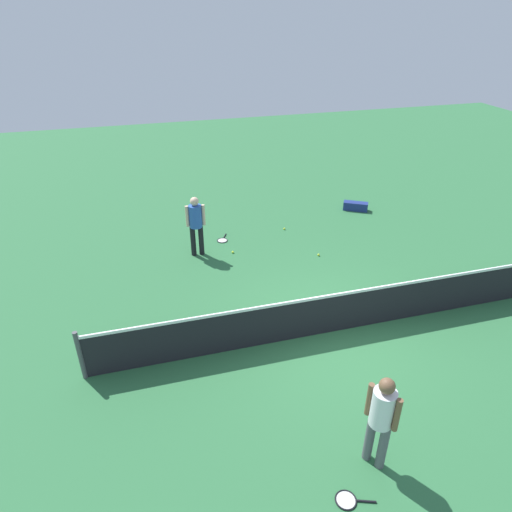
{
  "coord_description": "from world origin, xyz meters",
  "views": [
    {
      "loc": [
        3.62,
        6.93,
        6.19
      ],
      "look_at": [
        1.1,
        -2.06,
        0.9
      ],
      "focal_mm": 31.9,
      "sensor_mm": 36.0,
      "label": 1
    }
  ],
  "objects_px": {
    "tennis_ball_by_net": "(284,229)",
    "tennis_ball_baseline": "(233,252)",
    "player_far_side": "(381,415)",
    "tennis_ball_near_player": "(267,325)",
    "tennis_racket_near_player": "(223,240)",
    "player_near_side": "(196,221)",
    "tennis_racket_far_player": "(348,500)",
    "tennis_ball_midcourt": "(318,255)",
    "equipment_bag": "(357,206)"
  },
  "relations": [
    {
      "from": "player_near_side",
      "to": "tennis_ball_midcourt",
      "type": "distance_m",
      "value": 3.48
    },
    {
      "from": "tennis_racket_near_player",
      "to": "tennis_ball_near_player",
      "type": "distance_m",
      "value": 4.19
    },
    {
      "from": "player_near_side",
      "to": "equipment_bag",
      "type": "xyz_separation_m",
      "value": [
        -5.62,
        -1.58,
        -0.87
      ]
    },
    {
      "from": "tennis_ball_by_net",
      "to": "tennis_ball_baseline",
      "type": "distance_m",
      "value": 2.12
    },
    {
      "from": "tennis_racket_far_player",
      "to": "tennis_ball_midcourt",
      "type": "distance_m",
      "value": 7.06
    },
    {
      "from": "tennis_racket_near_player",
      "to": "tennis_ball_midcourt",
      "type": "relative_size",
      "value": 9.04
    },
    {
      "from": "player_far_side",
      "to": "tennis_ball_midcourt",
      "type": "bearing_deg",
      "value": -105.09
    },
    {
      "from": "tennis_racket_far_player",
      "to": "tennis_ball_baseline",
      "type": "height_order",
      "value": "tennis_ball_baseline"
    },
    {
      "from": "tennis_ball_baseline",
      "to": "equipment_bag",
      "type": "relative_size",
      "value": 0.08
    },
    {
      "from": "player_near_side",
      "to": "tennis_ball_near_player",
      "type": "height_order",
      "value": "player_near_side"
    },
    {
      "from": "tennis_ball_near_player",
      "to": "equipment_bag",
      "type": "height_order",
      "value": "equipment_bag"
    },
    {
      "from": "tennis_ball_baseline",
      "to": "player_near_side",
      "type": "bearing_deg",
      "value": -11.78
    },
    {
      "from": "player_far_side",
      "to": "player_near_side",
      "type": "bearing_deg",
      "value": -78.03
    },
    {
      "from": "tennis_ball_by_net",
      "to": "tennis_racket_near_player",
      "type": "bearing_deg",
      "value": 5.23
    },
    {
      "from": "tennis_ball_by_net",
      "to": "equipment_bag",
      "type": "relative_size",
      "value": 0.08
    },
    {
      "from": "tennis_racket_near_player",
      "to": "tennis_ball_by_net",
      "type": "bearing_deg",
      "value": -174.77
    },
    {
      "from": "player_near_side",
      "to": "equipment_bag",
      "type": "relative_size",
      "value": 2.04
    },
    {
      "from": "player_near_side",
      "to": "tennis_ball_by_net",
      "type": "relative_size",
      "value": 25.76
    },
    {
      "from": "player_far_side",
      "to": "tennis_racket_near_player",
      "type": "xyz_separation_m",
      "value": [
        0.69,
        -7.81,
        -1.0
      ]
    },
    {
      "from": "tennis_ball_midcourt",
      "to": "tennis_racket_near_player",
      "type": "bearing_deg",
      "value": -34.5
    },
    {
      "from": "tennis_ball_baseline",
      "to": "tennis_ball_midcourt",
      "type": "bearing_deg",
      "value": 160.63
    },
    {
      "from": "tennis_ball_by_net",
      "to": "tennis_ball_midcourt",
      "type": "height_order",
      "value": "same"
    },
    {
      "from": "player_near_side",
      "to": "tennis_racket_far_player",
      "type": "height_order",
      "value": "player_near_side"
    },
    {
      "from": "player_near_side",
      "to": "equipment_bag",
      "type": "distance_m",
      "value": 5.9
    },
    {
      "from": "tennis_racket_far_player",
      "to": "tennis_ball_midcourt",
      "type": "height_order",
      "value": "tennis_ball_midcourt"
    },
    {
      "from": "tennis_ball_midcourt",
      "to": "equipment_bag",
      "type": "height_order",
      "value": "equipment_bag"
    },
    {
      "from": "tennis_ball_by_net",
      "to": "equipment_bag",
      "type": "xyz_separation_m",
      "value": [
        -2.81,
        -0.76,
        0.11
      ]
    },
    {
      "from": "tennis_ball_near_player",
      "to": "tennis_ball_by_net",
      "type": "relative_size",
      "value": 1.0
    },
    {
      "from": "tennis_racket_near_player",
      "to": "tennis_ball_baseline",
      "type": "height_order",
      "value": "tennis_ball_baseline"
    },
    {
      "from": "tennis_racket_near_player",
      "to": "tennis_ball_midcourt",
      "type": "bearing_deg",
      "value": 145.5
    },
    {
      "from": "tennis_racket_far_player",
      "to": "tennis_ball_baseline",
      "type": "bearing_deg",
      "value": -90.51
    },
    {
      "from": "player_near_side",
      "to": "tennis_ball_by_net",
      "type": "height_order",
      "value": "player_near_side"
    },
    {
      "from": "tennis_racket_near_player",
      "to": "player_far_side",
      "type": "bearing_deg",
      "value": 95.06
    },
    {
      "from": "tennis_racket_far_player",
      "to": "player_near_side",
      "type": "bearing_deg",
      "value": -83.46
    },
    {
      "from": "tennis_racket_near_player",
      "to": "tennis_ball_midcourt",
      "type": "distance_m",
      "value": 2.87
    },
    {
      "from": "equipment_bag",
      "to": "tennis_racket_far_player",
      "type": "bearing_deg",
      "value": 62.82
    },
    {
      "from": "tennis_ball_by_net",
      "to": "player_far_side",
      "type": "bearing_deg",
      "value": 80.87
    },
    {
      "from": "player_near_side",
      "to": "player_far_side",
      "type": "xyz_separation_m",
      "value": [
        -1.52,
        7.18,
        0.0
      ]
    },
    {
      "from": "player_near_side",
      "to": "player_far_side",
      "type": "distance_m",
      "value": 7.34
    },
    {
      "from": "player_far_side",
      "to": "tennis_ball_near_player",
      "type": "bearing_deg",
      "value": -80.47
    },
    {
      "from": "tennis_racket_near_player",
      "to": "tennis_ball_near_player",
      "type": "height_order",
      "value": "tennis_ball_near_player"
    },
    {
      "from": "tennis_ball_by_net",
      "to": "tennis_ball_baseline",
      "type": "bearing_deg",
      "value": 28.57
    },
    {
      "from": "player_near_side",
      "to": "tennis_racket_far_player",
      "type": "bearing_deg",
      "value": 96.54
    },
    {
      "from": "player_near_side",
      "to": "tennis_racket_near_player",
      "type": "distance_m",
      "value": 1.44
    },
    {
      "from": "equipment_bag",
      "to": "tennis_ball_midcourt",
      "type": "bearing_deg",
      "value": 46.58
    },
    {
      "from": "tennis_racket_far_player",
      "to": "tennis_ball_by_net",
      "type": "xyz_separation_m",
      "value": [
        -1.93,
        -8.47,
        0.02
      ]
    },
    {
      "from": "player_far_side",
      "to": "tennis_ball_baseline",
      "type": "height_order",
      "value": "player_far_side"
    },
    {
      "from": "tennis_racket_far_player",
      "to": "tennis_ball_baseline",
      "type": "distance_m",
      "value": 7.46
    },
    {
      "from": "tennis_racket_near_player",
      "to": "tennis_ball_midcourt",
      "type": "xyz_separation_m",
      "value": [
        -2.36,
        1.62,
        0.02
      ]
    },
    {
      "from": "tennis_ball_midcourt",
      "to": "player_far_side",
      "type": "bearing_deg",
      "value": 74.91
    }
  ]
}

